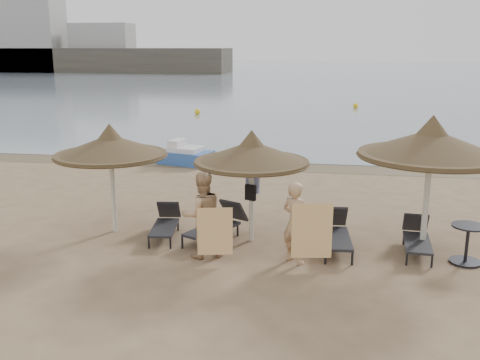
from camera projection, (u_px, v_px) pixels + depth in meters
The scene contains 21 objects.
ground at pixel (253, 266), 11.01m from camera, with size 160.00×160.00×0.00m, color #937555.
sea at pixel (319, 73), 87.58m from camera, with size 200.00×140.00×0.03m, color slate.
wet_sand_strip at pixel (287, 167), 20.01m from camera, with size 200.00×1.60×0.01m, color brown.
far_shore at pixel (167, 55), 88.68m from camera, with size 150.00×54.80×12.00m.
palapa_left at pixel (110, 146), 12.59m from camera, with size 2.67×2.67×2.65m.
palapa_center at pixel (252, 153), 11.97m from camera, with size 2.63×2.63×2.60m.
palapa_right at pixel (431, 144), 11.16m from camera, with size 3.06×3.06×3.03m.
lounger_far_left at pixel (166, 222), 12.72m from camera, with size 0.75×1.67×0.72m.
lounger_near_left at pixel (219, 224), 12.51m from camera, with size 1.33×1.89×0.81m.
lounger_near_right at pixel (335, 232), 11.95m from camera, with size 0.73×1.86×0.82m.
lounger_far_right at pixel (417, 237), 11.75m from camera, with size 0.67×1.68×0.73m.
side_table at pixel (467, 245), 11.08m from camera, with size 0.69×0.69×0.83m.
person_left at pixel (202, 208), 11.27m from camera, with size 1.00×0.65×2.16m, color tan.
person_right at pixel (296, 216), 10.97m from camera, with size 0.93×0.61×2.03m, color tan.
towel_left at pixel (215, 231), 10.97m from camera, with size 0.72×0.17×1.02m.
towel_right at pixel (312, 231), 10.73m from camera, with size 0.81×0.16×1.15m.
bag_patterned at pixel (253, 185), 12.33m from camera, with size 0.33×0.18×0.39m.
bag_dark at pixel (250, 193), 12.03m from camera, with size 0.26×0.17×0.35m.
pedal_boat at pixel (185, 155), 20.49m from camera, with size 2.20×1.64×0.91m.
buoy_left at pixel (197, 112), 35.08m from camera, with size 0.39×0.39×0.39m, color yellow.
buoy_mid at pixel (356, 106), 38.63m from camera, with size 0.37×0.37×0.37m, color yellow.
Camera 1 is at (1.38, -10.15, 4.41)m, focal length 40.00 mm.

